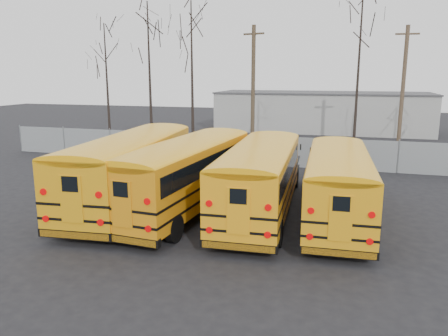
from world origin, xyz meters
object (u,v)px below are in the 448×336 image
(bus_b, at_px, (187,169))
(utility_pole_right, at_px, (403,90))
(bus_c, at_px, (261,173))
(bus_a, at_px, (132,163))
(utility_pole_left, at_px, (253,89))
(bus_d, at_px, (338,179))

(bus_b, height_order, utility_pole_right, utility_pole_right)
(bus_b, bearing_deg, bus_c, 10.75)
(bus_a, relative_size, bus_c, 1.08)
(utility_pole_left, relative_size, utility_pole_right, 1.01)
(bus_c, xyz_separation_m, utility_pole_right, (7.20, 17.40, 3.03))
(bus_c, bearing_deg, utility_pole_left, 100.91)
(bus_a, xyz_separation_m, utility_pole_right, (13.20, 17.72, 2.90))
(bus_b, height_order, bus_d, bus_b)
(bus_d, height_order, utility_pole_left, utility_pole_left)
(bus_a, bearing_deg, utility_pole_left, 76.01)
(bus_d, bearing_deg, utility_pole_right, 74.15)
(bus_b, relative_size, bus_d, 1.09)
(bus_d, bearing_deg, bus_a, -179.69)
(bus_b, height_order, bus_c, bus_b)
(bus_c, xyz_separation_m, bus_d, (3.23, 0.20, -0.09))
(bus_b, bearing_deg, utility_pole_left, 95.99)
(utility_pole_right, bearing_deg, bus_a, -131.43)
(utility_pole_left, xyz_separation_m, utility_pole_right, (10.86, 2.63, -0.03))
(bus_a, xyz_separation_m, bus_c, (6.00, 0.31, -0.13))
(bus_a, distance_m, utility_pole_left, 15.55)
(bus_d, bearing_deg, utility_pole_left, 112.44)
(utility_pole_right, bearing_deg, bus_c, -117.22)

